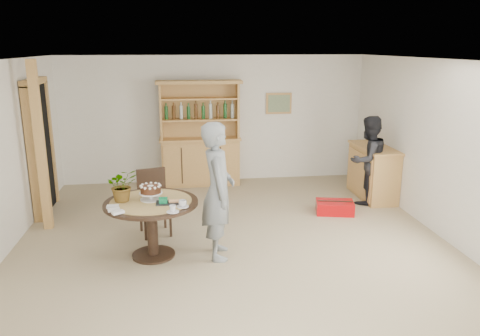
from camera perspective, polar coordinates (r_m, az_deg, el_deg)
name	(u,v)px	position (r m, az deg, el deg)	size (l,w,h in m)	color
ground	(235,251)	(6.37, -0.58, -10.14)	(7.00, 7.00, 0.00)	tan
room_shell	(235,123)	(5.86, -0.60, 5.51)	(6.04, 7.04, 2.52)	white
doorway	(40,146)	(8.21, -23.20, 2.49)	(0.13, 1.10, 2.18)	black
pine_post	(40,147)	(7.37, -23.17, 2.34)	(0.12, 0.12, 2.50)	tan
hutch	(200,150)	(9.21, -4.86, 2.20)	(1.62, 0.54, 2.04)	tan
sideboard	(373,172)	(8.75, 15.90, -0.46)	(0.54, 1.26, 0.94)	tan
dining_table	(152,212)	(6.13, -10.73, -5.34)	(1.20, 1.20, 0.76)	black
dining_chair	(153,197)	(6.93, -10.51, -3.54)	(0.51, 0.51, 0.95)	black
birthday_cake	(151,190)	(6.09, -10.83, -2.71)	(0.30, 0.30, 0.20)	white
flower_vase	(122,185)	(6.10, -14.16, -2.02)	(0.38, 0.33, 0.42)	#3F7233
gift_tray	(168,201)	(5.94, -8.81, -4.04)	(0.30, 0.20, 0.08)	black
coffee_cup_a	(183,204)	(5.79, -7.00, -4.36)	(0.15, 0.15, 0.09)	silver
coffee_cup_b	(173,209)	(5.63, -8.21, -5.00)	(0.15, 0.15, 0.08)	silver
napkins	(115,209)	(5.82, -15.02, -4.90)	(0.24, 0.33, 0.03)	white
teen_boy	(218,191)	(5.95, -2.71, -2.81)	(0.65, 0.43, 1.78)	slate
adult_person	(368,160)	(8.31, 15.33, 0.90)	(0.75, 0.58, 1.53)	black
red_suitcase	(335,207)	(7.87, 11.47, -4.71)	(0.67, 0.52, 0.21)	#BC090C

